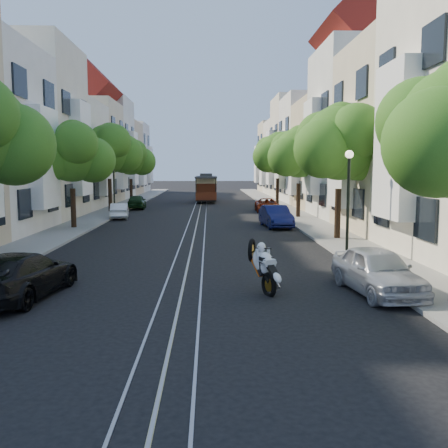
{
  "coord_description": "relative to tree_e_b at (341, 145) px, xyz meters",
  "views": [
    {
      "loc": [
        0.8,
        -15.52,
        3.57
      ],
      "look_at": [
        1.45,
        5.99,
        1.17
      ],
      "focal_mm": 40.0,
      "sensor_mm": 36.0,
      "label": 1
    }
  ],
  "objects": [
    {
      "name": "parked_car_e_far",
      "position": [
        -1.66,
        16.48,
        -4.18
      ],
      "size": [
        1.95,
        4.05,
        1.11
      ],
      "primitive_type": "imported",
      "rotation": [
        0.0,
        0.0,
        -0.03
      ],
      "color": "maroon",
      "rests_on": "ground"
    },
    {
      "name": "lamp_west",
      "position": [
        -13.56,
        13.02,
        -1.89
      ],
      "size": [
        0.32,
        0.32,
        4.16
      ],
      "color": "black",
      "rests_on": "ground"
    },
    {
      "name": "sidewalk_east",
      "position": [
        -0.01,
        19.02,
        -4.67
      ],
      "size": [
        2.5,
        80.0,
        0.12
      ],
      "primitive_type": "cube",
      "color": "gray",
      "rests_on": "ground"
    },
    {
      "name": "rail_left",
      "position": [
        -7.81,
        19.02,
        -4.72
      ],
      "size": [
        0.06,
        80.0,
        0.02
      ],
      "primitive_type": "cube",
      "color": "gray",
      "rests_on": "ground"
    },
    {
      "name": "tree_e_d",
      "position": [
        0.0,
        22.0,
        0.13
      ],
      "size": [
        5.01,
        4.16,
        6.85
      ],
      "color": "black",
      "rests_on": "ground"
    },
    {
      "name": "townhouses_west",
      "position": [
        -19.13,
        18.94,
        0.35
      ],
      "size": [
        7.75,
        72.0,
        11.76
      ],
      "color": "silver",
      "rests_on": "ground"
    },
    {
      "name": "tree_w_d",
      "position": [
        -14.4,
        27.0,
        -0.13
      ],
      "size": [
        4.84,
        3.99,
        6.52
      ],
      "color": "black",
      "rests_on": "ground"
    },
    {
      "name": "parked_car_e_near",
      "position": [
        -1.66,
        -10.64,
        -4.06
      ],
      "size": [
        2.0,
        4.08,
        1.34
      ],
      "primitive_type": "imported",
      "rotation": [
        0.0,
        0.0,
        0.11
      ],
      "color": "#A6AAB2",
      "rests_on": "ground"
    },
    {
      "name": "rail_right",
      "position": [
        -6.71,
        19.02,
        -4.72
      ],
      "size": [
        0.06,
        80.0,
        0.02
      ],
      "primitive_type": "cube",
      "color": "gray",
      "rests_on": "ground"
    },
    {
      "name": "tree_e_c",
      "position": [
        -0.0,
        11.0,
        -0.13
      ],
      "size": [
        4.84,
        3.99,
        6.52
      ],
      "color": "black",
      "rests_on": "ground"
    },
    {
      "name": "tree_w_b",
      "position": [
        -14.4,
        5.0,
        -0.34
      ],
      "size": [
        4.72,
        3.87,
        6.27
      ],
      "color": "black",
      "rests_on": "ground"
    },
    {
      "name": "tree_w_c",
      "position": [
        -14.4,
        16.0,
        0.34
      ],
      "size": [
        5.13,
        4.28,
        7.09
      ],
      "color": "black",
      "rests_on": "ground"
    },
    {
      "name": "lamp_east",
      "position": [
        -0.96,
        -4.98,
        -1.89
      ],
      "size": [
        0.32,
        0.32,
        4.16
      ],
      "color": "black",
      "rests_on": "ground"
    },
    {
      "name": "rail_slot",
      "position": [
        -7.26,
        19.02,
        -4.72
      ],
      "size": [
        0.06,
        80.0,
        0.02
      ],
      "primitive_type": "cube",
      "color": "gray",
      "rests_on": "ground"
    },
    {
      "name": "sportbike_rider",
      "position": [
        -4.93,
        -10.39,
        -3.9
      ],
      "size": [
        0.82,
        1.77,
        1.56
      ],
      "rotation": [
        0.0,
        0.0,
        0.39
      ],
      "color": "black",
      "rests_on": "ground"
    },
    {
      "name": "parked_car_w_mid",
      "position": [
        -12.86,
        11.18,
        -4.18
      ],
      "size": [
        1.61,
        3.5,
        1.11
      ],
      "primitive_type": "imported",
      "rotation": [
        0.0,
        0.0,
        3.27
      ],
      "color": "white",
      "rests_on": "ground"
    },
    {
      "name": "parked_car_w_near",
      "position": [
        -11.66,
        -10.83,
        -4.09
      ],
      "size": [
        2.37,
        4.64,
        1.29
      ],
      "primitive_type": "imported",
      "rotation": [
        0.0,
        0.0,
        3.01
      ],
      "color": "black",
      "rests_on": "ground"
    },
    {
      "name": "ground",
      "position": [
        -7.26,
        19.02,
        -4.73
      ],
      "size": [
        200.0,
        200.0,
        0.0
      ],
      "primitive_type": "plane",
      "color": "black",
      "rests_on": "ground"
    },
    {
      "name": "cable_car",
      "position": [
        -6.76,
        28.92,
        -3.1
      ],
      "size": [
        2.27,
        7.2,
        2.77
      ],
      "rotation": [
        0.0,
        0.0,
        -0.0
      ],
      "color": "black",
      "rests_on": "ground"
    },
    {
      "name": "townhouses_east",
      "position": [
        4.61,
        18.94,
        0.45
      ],
      "size": [
        7.75,
        72.0,
        12.0
      ],
      "color": "beige",
      "rests_on": "ground"
    },
    {
      "name": "parked_car_w_far",
      "position": [
        -12.86,
        19.73,
        -4.09
      ],
      "size": [
        1.73,
        3.83,
        1.28
      ],
      "primitive_type": "imported",
      "rotation": [
        0.0,
        0.0,
        3.2
      ],
      "color": "black",
      "rests_on": "ground"
    },
    {
      "name": "parked_car_e_mid",
      "position": [
        -2.4,
        5.59,
        -4.07
      ],
      "size": [
        1.77,
        4.14,
        1.33
      ],
      "primitive_type": "imported",
      "rotation": [
        0.0,
        0.0,
        0.09
      ],
      "color": "#0E1347",
      "rests_on": "ground"
    },
    {
      "name": "tree_e_b",
      "position": [
        0.0,
        0.0,
        0.0
      ],
      "size": [
        4.93,
        4.08,
        6.68
      ],
      "color": "black",
      "rests_on": "ground"
    },
    {
      "name": "sidewalk_west",
      "position": [
        -14.51,
        19.02,
        -4.67
      ],
      "size": [
        2.5,
        80.0,
        0.12
      ],
      "primitive_type": "cube",
      "color": "gray",
      "rests_on": "ground"
    },
    {
      "name": "lane_line",
      "position": [
        -7.26,
        19.02,
        -4.73
      ],
      "size": [
        0.08,
        80.0,
        0.01
      ],
      "primitive_type": "cube",
      "color": "tan",
      "rests_on": "ground"
    }
  ]
}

